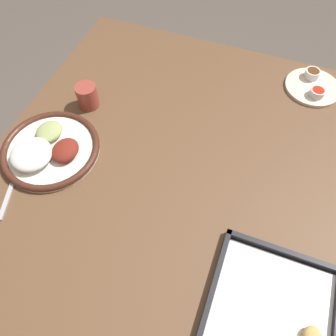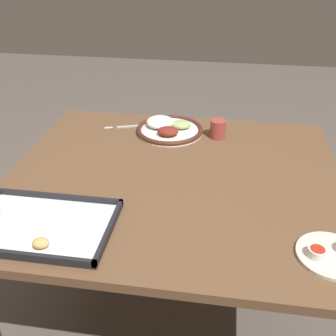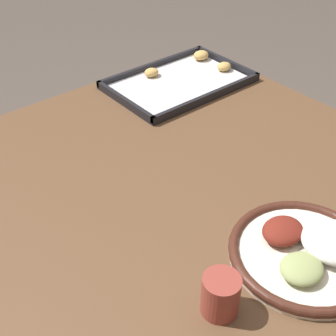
# 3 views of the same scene
# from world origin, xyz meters

# --- Properties ---
(ground_plane) EXTENTS (8.00, 8.00, 0.00)m
(ground_plane) POSITION_xyz_m (0.00, 0.00, 0.00)
(ground_plane) COLOR #564C44
(dining_table) EXTENTS (1.16, 1.01, 0.73)m
(dining_table) POSITION_xyz_m (0.00, 0.00, 0.63)
(dining_table) COLOR brown
(dining_table) RESTS_ON ground_plane
(dinner_plate) EXTENTS (0.28, 0.28, 0.05)m
(dinner_plate) POSITION_xyz_m (0.07, -0.34, 0.74)
(dinner_plate) COLOR white
(dinner_plate) RESTS_ON dining_table
(fork) EXTENTS (0.21, 0.08, 0.00)m
(fork) POSITION_xyz_m (0.23, -0.37, 0.73)
(fork) COLOR #B2B2B7
(fork) RESTS_ON dining_table
(saucer_plate) EXTENTS (0.18, 0.18, 0.04)m
(saucer_plate) POSITION_xyz_m (-0.46, 0.33, 0.74)
(saucer_plate) COLOR beige
(saucer_plate) RESTS_ON dining_table
(baking_tray) EXTENTS (0.42, 0.27, 0.04)m
(baking_tray) POSITION_xyz_m (0.35, 0.34, 0.74)
(baking_tray) COLOR black
(baking_tray) RESTS_ON dining_table
(drinking_cup) EXTENTS (0.06, 0.06, 0.08)m
(drinking_cup) POSITION_xyz_m (-0.14, -0.32, 0.76)
(drinking_cup) COLOR #993D33
(drinking_cup) RESTS_ON dining_table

